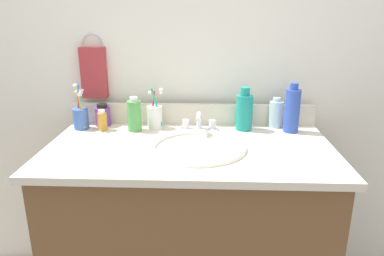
# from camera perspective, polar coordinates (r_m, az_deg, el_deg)

# --- Properties ---
(vanity_cabinet) EXTENTS (1.02, 0.53, 0.74)m
(vanity_cabinet) POSITION_cam_1_polar(r_m,az_deg,el_deg) (1.53, -0.37, -16.87)
(vanity_cabinet) COLOR brown
(vanity_cabinet) RESTS_ON ground_plane
(countertop) EXTENTS (1.06, 0.58, 0.03)m
(countertop) POSITION_cam_1_polar(r_m,az_deg,el_deg) (1.35, -0.40, -3.35)
(countertop) COLOR beige
(countertop) RESTS_ON vanity_cabinet
(backsplash) EXTENTS (1.06, 0.02, 0.09)m
(backsplash) POSITION_cam_1_polar(r_m,az_deg,el_deg) (1.59, 0.07, 2.24)
(backsplash) COLOR beige
(backsplash) RESTS_ON countertop
(back_wall) EXTENTS (2.16, 0.04, 1.30)m
(back_wall) POSITION_cam_1_polar(r_m,az_deg,el_deg) (1.70, 0.16, -2.52)
(back_wall) COLOR white
(back_wall) RESTS_ON ground_plane
(towel_ring) EXTENTS (0.10, 0.01, 0.10)m
(towel_ring) POSITION_cam_1_polar(r_m,az_deg,el_deg) (1.65, -15.37, 12.60)
(towel_ring) COLOR silver
(hand_towel) EXTENTS (0.11, 0.04, 0.22)m
(hand_towel) POSITION_cam_1_polar(r_m,az_deg,el_deg) (1.65, -15.21, 8.39)
(hand_towel) COLOR #A53338
(sink_basin) EXTENTS (0.36, 0.36, 0.11)m
(sink_basin) POSITION_cam_1_polar(r_m,az_deg,el_deg) (1.33, 0.90, -4.42)
(sink_basin) COLOR white
(sink_basin) RESTS_ON countertop
(faucet) EXTENTS (0.16, 0.10, 0.08)m
(faucet) POSITION_cam_1_polar(r_m,az_deg,el_deg) (1.50, 1.10, 0.48)
(faucet) COLOR silver
(faucet) RESTS_ON countertop
(bottle_oil_amber) EXTENTS (0.04, 0.04, 0.09)m
(bottle_oil_amber) POSITION_cam_1_polar(r_m,az_deg,el_deg) (1.56, -13.97, 1.13)
(bottle_oil_amber) COLOR gold
(bottle_oil_amber) RESTS_ON countertop
(bottle_mouthwash_teal) EXTENTS (0.07, 0.07, 0.18)m
(bottle_mouthwash_teal) POSITION_cam_1_polar(r_m,az_deg,el_deg) (1.52, 8.24, 2.63)
(bottle_mouthwash_teal) COLOR teal
(bottle_mouthwash_teal) RESTS_ON countertop
(bottle_shampoo_blue) EXTENTS (0.06, 0.06, 0.20)m
(bottle_shampoo_blue) POSITION_cam_1_polar(r_m,az_deg,el_deg) (1.53, 15.49, 2.76)
(bottle_shampoo_blue) COLOR #2D4CB2
(bottle_shampoo_blue) RESTS_ON countertop
(bottle_toner_green) EXTENTS (0.06, 0.06, 0.14)m
(bottle_toner_green) POSITION_cam_1_polar(r_m,az_deg,el_deg) (1.52, -9.07, 1.99)
(bottle_toner_green) COLOR #4C9E4C
(bottle_toner_green) RESTS_ON countertop
(bottle_gel_clear) EXTENTS (0.06, 0.06, 0.13)m
(bottle_gel_clear) POSITION_cam_1_polar(r_m,az_deg,el_deg) (1.59, 13.06, 2.24)
(bottle_gel_clear) COLOR silver
(bottle_gel_clear) RESTS_ON countertop
(bottle_cream_purple) EXTENTS (0.06, 0.06, 0.10)m
(bottle_cream_purple) POSITION_cam_1_polar(r_m,az_deg,el_deg) (1.62, -13.88, 1.91)
(bottle_cream_purple) COLOR #7A3899
(bottle_cream_purple) RESTS_ON countertop
(cup_white_ceramic) EXTENTS (0.07, 0.06, 0.18)m
(cup_white_ceramic) POSITION_cam_1_polar(r_m,az_deg,el_deg) (1.54, -5.87, 1.88)
(cup_white_ceramic) COLOR white
(cup_white_ceramic) RESTS_ON countertop
(cup_blue_plastic) EXTENTS (0.06, 0.06, 0.19)m
(cup_blue_plastic) POSITION_cam_1_polar(r_m,az_deg,el_deg) (1.59, -17.12, 1.73)
(cup_blue_plastic) COLOR #3F66B7
(cup_blue_plastic) RESTS_ON countertop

